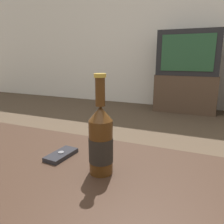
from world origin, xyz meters
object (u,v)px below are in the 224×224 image
object	(u,v)px
beer_bottle	(101,140)
cell_phone	(61,155)
television	(189,53)
tv_stand	(185,93)

from	to	relation	value
beer_bottle	cell_phone	xyz separation A→B (m)	(-0.17, 0.04, -0.09)
television	beer_bottle	world-z (taller)	television
tv_stand	television	distance (m)	0.55
tv_stand	beer_bottle	xyz separation A→B (m)	(-0.01, -2.69, 0.27)
television	beer_bottle	distance (m)	2.70
television	cell_phone	distance (m)	2.68
tv_stand	cell_phone	bearing A→B (deg)	-93.77
tv_stand	cell_phone	xyz separation A→B (m)	(-0.17, -2.65, 0.18)
beer_bottle	television	bearing A→B (deg)	89.81
television	cell_phone	xyz separation A→B (m)	(-0.17, -2.65, -0.37)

